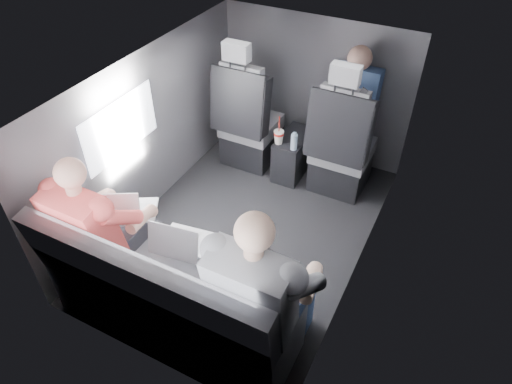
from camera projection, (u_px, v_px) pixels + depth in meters
The scene contains 20 objects.
floor at pixel (250, 229), 3.76m from camera, with size 2.60×2.60×0.00m, color black.
ceiling at pixel (248, 78), 2.89m from camera, with size 2.60×2.60×0.00m, color #B2B2AD.
panel_left at pixel (149, 133), 3.64m from camera, with size 0.02×2.60×1.35m, color #56565B.
panel_right at pixel (369, 200), 3.01m from camera, with size 0.02×2.60×1.35m, color #56565B.
panel_front at pixel (314, 89), 4.21m from camera, with size 1.80×0.02×1.35m, color #56565B.
panel_back at pixel (136, 292), 2.44m from camera, with size 1.80×0.02×1.35m, color #56565B.
side_window at pixel (121, 127), 3.28m from camera, with size 0.02×0.75×0.42m, color white.
seatbelt at pixel (340, 121), 3.55m from camera, with size 0.05×0.01×0.65m, color black.
front_seat_left at pixel (248, 126), 4.23m from camera, with size 0.52×0.58×1.26m.
front_seat_right at pixel (341, 152), 3.92m from camera, with size 0.52×0.58×1.26m.
center_console at pixel (293, 154), 4.23m from camera, with size 0.24×0.48×0.41m.
rear_bench at pixel (170, 301), 2.84m from camera, with size 1.60×0.57×0.92m.
soda_cup at pixel (279, 136), 3.98m from camera, with size 0.09×0.09×0.27m.
water_bottle at pixel (294, 142), 3.90m from camera, with size 0.06×0.06×0.17m.
laptop_white at pixel (126, 210), 3.00m from camera, with size 0.39×0.43×0.24m.
laptop_silver at pixel (183, 241), 2.79m from camera, with size 0.35×0.33×0.23m.
laptop_black at pixel (269, 273), 2.60m from camera, with size 0.39×0.39×0.24m.
passenger_rear_left at pixel (103, 227), 2.88m from camera, with size 0.50×0.62×1.22m.
passenger_rear_right at pixel (263, 291), 2.47m from camera, with size 0.55×0.66×1.29m.
passenger_front_right at pixel (353, 102), 3.88m from camera, with size 0.40×0.40×0.81m.
Camera 1 is at (1.27, -2.36, 2.66)m, focal length 32.00 mm.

